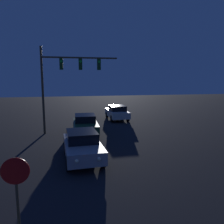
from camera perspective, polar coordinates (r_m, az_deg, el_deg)
name	(u,v)px	position (r m, az deg, el deg)	size (l,w,h in m)	color
car_near	(82,145)	(12.28, -7.75, -8.61)	(2.09, 4.36, 1.58)	#99999E
car_mid	(85,124)	(17.74, -7.01, -3.20)	(2.04, 4.33, 1.58)	#1E4728
car_far	(117,112)	(23.86, 1.33, -0.07)	(1.98, 4.31, 1.58)	beige
traffic_signal_mast	(64,75)	(18.16, -12.33, 9.54)	(6.13, 0.30, 6.96)	brown
stop_sign	(17,189)	(6.13, -23.66, -17.85)	(0.68, 0.07, 2.58)	brown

